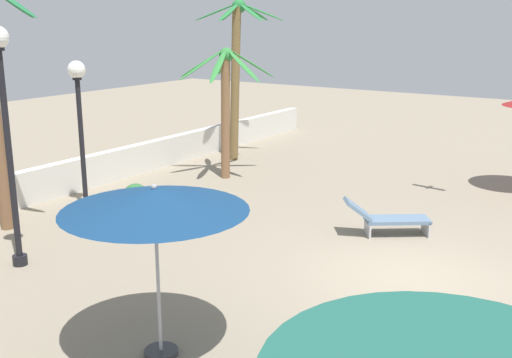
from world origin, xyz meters
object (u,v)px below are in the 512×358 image
object	(u,v)px
palm_tree_1	(237,60)
lamp_post_0	(79,111)
planter	(136,203)
patio_umbrella_1	(155,201)
lamp_post_1	(5,113)
lounge_chair_0	(386,218)
palm_tree_0	(226,92)

from	to	relation	value
palm_tree_1	lamp_post_0	world-z (taller)	palm_tree_1
lamp_post_0	planter	world-z (taller)	lamp_post_0
patio_umbrella_1	lamp_post_1	distance (m)	4.69
patio_umbrella_1	lounge_chair_0	distance (m)	6.85
palm_tree_0	planter	bearing A→B (deg)	-173.14
planter	palm_tree_1	bearing A→B (deg)	14.73
lamp_post_0	lounge_chair_0	world-z (taller)	lamp_post_0
patio_umbrella_1	planter	world-z (taller)	patio_umbrella_1
patio_umbrella_1	lamp_post_0	world-z (taller)	lamp_post_0
lamp_post_1	planter	world-z (taller)	lamp_post_1
patio_umbrella_1	lounge_chair_0	xyz separation A→B (m)	(6.54, -0.75, -1.90)
planter	lamp_post_0	bearing A→B (deg)	97.33
palm_tree_1	lamp_post_0	bearing A→B (deg)	-178.14
palm_tree_0	palm_tree_1	world-z (taller)	palm_tree_1
patio_umbrella_1	palm_tree_0	size ratio (longest dim) A/B	0.67
lamp_post_1	lounge_chair_0	distance (m)	8.09
lounge_chair_0	planter	world-z (taller)	planter
palm_tree_1	lamp_post_1	world-z (taller)	palm_tree_1
patio_umbrella_1	palm_tree_1	bearing A→B (deg)	30.30
planter	lamp_post_1	bearing A→B (deg)	-177.09
lamp_post_1	planter	size ratio (longest dim) A/B	5.34
palm_tree_0	lamp_post_0	world-z (taller)	palm_tree_0
lamp_post_0	lounge_chair_0	bearing A→B (deg)	-71.30
patio_umbrella_1	palm_tree_1	world-z (taller)	palm_tree_1
lamp_post_0	lamp_post_1	bearing A→B (deg)	-151.78
palm_tree_0	lamp_post_1	distance (m)	7.82
patio_umbrella_1	planter	xyz separation A→B (m)	(4.37, 4.71, -1.91)
palm_tree_1	planter	world-z (taller)	palm_tree_1
patio_umbrella_1	palm_tree_0	world-z (taller)	palm_tree_0
lamp_post_0	lounge_chair_0	distance (m)	7.67
patio_umbrella_1	planter	size ratio (longest dim) A/B	3.01
patio_umbrella_1	lounge_chair_0	size ratio (longest dim) A/B	1.39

